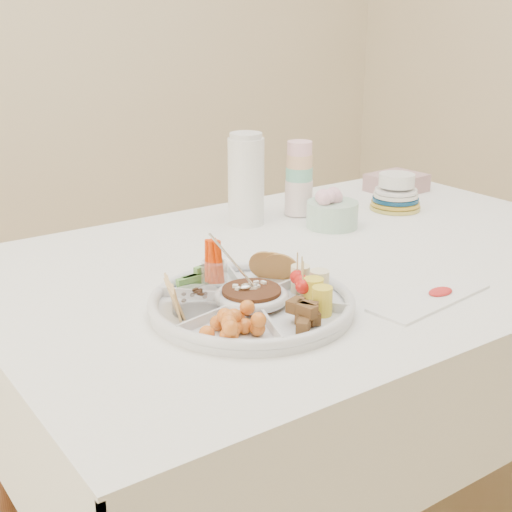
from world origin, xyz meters
TOP-DOWN VIEW (x-y plane):
  - dining_table at (0.00, 0.00)m, footprint 1.52×1.02m
  - party_tray at (-0.31, -0.17)m, footprint 0.45×0.45m
  - bean_dip at (-0.31, -0.17)m, footprint 0.13×0.13m
  - tortillas at (-0.21, -0.08)m, footprint 0.10×0.10m
  - carrot_cucumber at (-0.33, -0.04)m, footprint 0.12×0.12m
  - pita_raisins at (-0.43, -0.13)m, footprint 0.14×0.14m
  - cherries at (-0.40, -0.26)m, footprint 0.14×0.14m
  - granola_chunks at (-0.28, -0.30)m, footprint 0.11×0.11m
  - banana_tomato at (-0.18, -0.21)m, footprint 0.14×0.14m
  - cup_stack at (0.17, 0.29)m, footprint 0.10×0.10m
  - thermos at (0.00, 0.31)m, footprint 0.12×0.12m
  - flower_bowl at (0.17, 0.15)m, footprint 0.13×0.13m
  - napkin_stack at (0.58, 0.33)m, footprint 0.17×0.15m
  - plate_stack at (0.42, 0.18)m, footprint 0.18×0.18m
  - placemat at (0.01, -0.32)m, footprint 0.29×0.13m

SIDE VIEW (x-z plane):
  - dining_table at x=0.00m, z-range 0.00..0.76m
  - placemat at x=0.01m, z-range 0.76..0.76m
  - party_tray at x=-0.31m, z-range 0.76..0.80m
  - napkin_stack at x=0.58m, z-range 0.76..0.81m
  - bean_dip at x=-0.31m, z-range 0.77..0.81m
  - cherries at x=-0.40m, z-range 0.77..0.82m
  - granola_chunks at x=-0.28m, z-range 0.77..0.81m
  - tortillas at x=-0.21m, z-range 0.78..0.83m
  - pita_raisins at x=-0.43m, z-range 0.77..0.84m
  - plate_stack at x=0.42m, z-range 0.76..0.85m
  - flower_bowl at x=0.17m, z-range 0.76..0.86m
  - banana_tomato at x=-0.18m, z-range 0.77..0.87m
  - carrot_cucumber at x=-0.33m, z-range 0.78..0.87m
  - cup_stack at x=0.17m, z-range 0.76..0.96m
  - thermos at x=0.00m, z-range 0.76..1.00m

